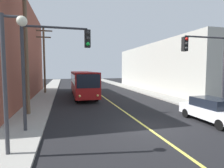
{
  "coord_description": "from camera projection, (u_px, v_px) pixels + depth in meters",
  "views": [
    {
      "loc": [
        -4.8,
        -9.91,
        3.53
      ],
      "look_at": [
        0.0,
        8.54,
        2.0
      ],
      "focal_mm": 29.47,
      "sensor_mm": 36.0,
      "label": 1
    }
  ],
  "objects": [
    {
      "name": "sidewalk_right",
      "position": [
        166.0,
        98.0,
        22.51
      ],
      "size": [
        2.5,
        90.0,
        0.15
      ],
      "primitive_type": "cube",
      "color": "gray",
      "rests_on": "ground"
    },
    {
      "name": "traffic_signal_left_corner",
      "position": [
        53.0,
        55.0,
        10.25
      ],
      "size": [
        3.75,
        0.48,
        6.0
      ],
      "color": "#2D2D33",
      "rests_on": "sidewalk_left"
    },
    {
      "name": "street_lamp_left",
      "position": [
        10.0,
        64.0,
        7.13
      ],
      "size": [
        0.98,
        0.4,
        5.5
      ],
      "color": "#38383D",
      "rests_on": "sidewalk_left"
    },
    {
      "name": "utility_pole_near",
      "position": [
        26.0,
        39.0,
        13.54
      ],
      "size": [
        2.4,
        0.28,
        10.2
      ],
      "color": "brown",
      "rests_on": "sidewalk_left"
    },
    {
      "name": "building_right_warehouse",
      "position": [
        178.0,
        68.0,
        32.18
      ],
      "size": [
        12.0,
        26.85,
        7.6
      ],
      "color": "#B2B2A8",
      "rests_on": "ground"
    },
    {
      "name": "ground_plane",
      "position": [
        148.0,
        128.0,
        11.05
      ],
      "size": [
        120.0,
        120.0,
        0.0
      ],
      "primitive_type": "plane",
      "color": "black"
    },
    {
      "name": "city_bus",
      "position": [
        83.0,
        82.0,
        23.99
      ],
      "size": [
        2.58,
        12.16,
        3.2
      ],
      "color": "maroon",
      "rests_on": "ground"
    },
    {
      "name": "parked_car_white",
      "position": [
        211.0,
        110.0,
        12.22
      ],
      "size": [
        1.89,
        4.43,
        1.62
      ],
      "color": "silver",
      "rests_on": "ground"
    },
    {
      "name": "traffic_signal_right_corner",
      "position": [
        208.0,
        59.0,
        13.46
      ],
      "size": [
        3.75,
        0.48,
        6.0
      ],
      "color": "#2D2D33",
      "rests_on": "sidewalk_right"
    },
    {
      "name": "utility_pole_mid",
      "position": [
        44.0,
        56.0,
        26.34
      ],
      "size": [
        2.4,
        0.28,
        9.44
      ],
      "color": "brown",
      "rests_on": "sidewalk_left"
    },
    {
      "name": "lane_stripe_center",
      "position": [
        100.0,
        95.0,
        25.52
      ],
      "size": [
        0.16,
        60.0,
        0.01
      ],
      "primitive_type": "cube",
      "color": "#D8CC4C",
      "rests_on": "ground"
    },
    {
      "name": "sidewalk_left",
      "position": [
        40.0,
        103.0,
        18.87
      ],
      "size": [
        2.5,
        90.0,
        0.15
      ],
      "primitive_type": "cube",
      "color": "gray",
      "rests_on": "ground"
    }
  ]
}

